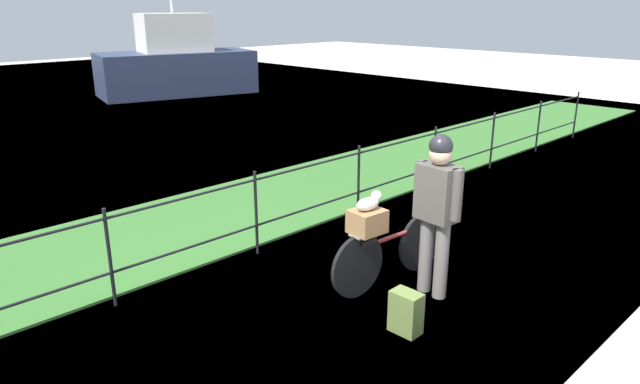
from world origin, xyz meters
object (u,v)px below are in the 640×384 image
object	(u,v)px
wooden_crate	(367,221)
terrier_dog	(369,202)
moored_boat_near	(176,65)
cyclist_person	(437,202)
backpack_on_paving	(406,312)
bicycle_main	(390,252)
mooring_bollard	(429,193)

from	to	relation	value
wooden_crate	terrier_dog	world-z (taller)	terrier_dog
terrier_dog	moored_boat_near	bearing A→B (deg)	66.29
cyclist_person	backpack_on_paving	bearing A→B (deg)	-161.27
bicycle_main	cyclist_person	world-z (taller)	cyclist_person
bicycle_main	cyclist_person	size ratio (longest dim) A/B	0.98
bicycle_main	mooring_bollard	bearing A→B (deg)	25.73
wooden_crate	bicycle_main	bearing A→B (deg)	-4.59
wooden_crate	mooring_bollard	distance (m)	2.87
bicycle_main	terrier_dog	world-z (taller)	terrier_dog
bicycle_main	moored_boat_near	xyz separation A→B (m)	(5.61, 13.55, 0.61)
bicycle_main	wooden_crate	bearing A→B (deg)	175.41
mooring_bollard	wooden_crate	bearing A→B (deg)	-157.86
terrier_dog	moored_boat_near	size ratio (longest dim) A/B	0.06
cyclist_person	moored_boat_near	size ratio (longest dim) A/B	0.32
mooring_bollard	moored_boat_near	xyz separation A→B (m)	(3.36, 12.46, 0.73)
bicycle_main	wooden_crate	xyz separation A→B (m)	(-0.35, 0.03, 0.44)
cyclist_person	backpack_on_paving	distance (m)	1.16
wooden_crate	moored_boat_near	xyz separation A→B (m)	(5.96, 13.52, 0.17)
terrier_dog	cyclist_person	size ratio (longest dim) A/B	0.19
terrier_dog	backpack_on_paving	size ratio (longest dim) A/B	0.80
cyclist_person	moored_boat_near	world-z (taller)	moored_boat_near
wooden_crate	moored_boat_near	size ratio (longest dim) A/B	0.06
cyclist_person	mooring_bollard	distance (m)	2.74
moored_boat_near	wooden_crate	bearing A→B (deg)	-113.80
bicycle_main	wooden_crate	distance (m)	0.56
cyclist_person	backpack_on_paving	size ratio (longest dim) A/B	4.21
cyclist_person	backpack_on_paving	world-z (taller)	cyclist_person
cyclist_person	mooring_bollard	xyz separation A→B (m)	(2.13, 1.55, -0.77)
bicycle_main	moored_boat_near	size ratio (longest dim) A/B	0.31
bicycle_main	backpack_on_paving	world-z (taller)	bicycle_main
wooden_crate	mooring_bollard	size ratio (longest dim) A/B	0.72
moored_boat_near	cyclist_person	bearing A→B (deg)	-111.38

